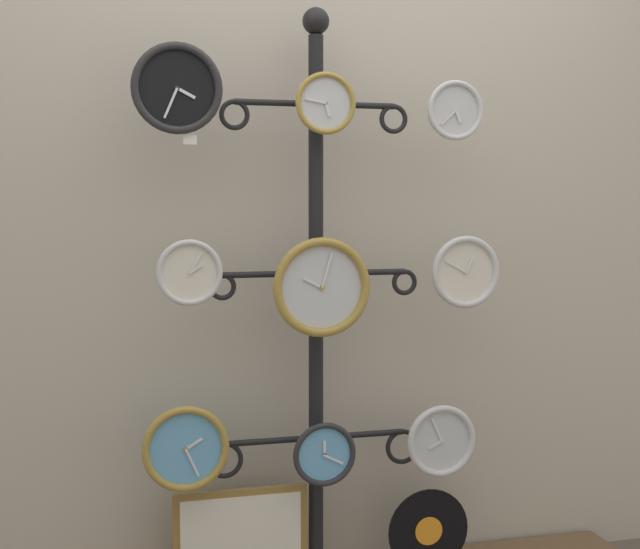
# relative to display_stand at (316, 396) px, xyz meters

# --- Properties ---
(shop_wall) EXTENTS (4.40, 0.04, 2.80)m
(shop_wall) POSITION_rel_display_stand_xyz_m (0.00, 0.16, 0.74)
(shop_wall) COLOR #BCB2A3
(shop_wall) RESTS_ON ground_plane
(display_stand) EXTENTS (0.72, 0.42, 1.90)m
(display_stand) POSITION_rel_display_stand_xyz_m (0.00, 0.00, 0.00)
(display_stand) COLOR black
(display_stand) RESTS_ON ground_plane
(clock_top_left) EXTENTS (0.27, 0.04, 0.27)m
(clock_top_left) POSITION_rel_display_stand_xyz_m (-0.45, -0.11, 0.96)
(clock_top_left) COLOR black
(clock_top_center) EXTENTS (0.19, 0.04, 0.19)m
(clock_top_center) POSITION_rel_display_stand_xyz_m (0.01, -0.09, 0.93)
(clock_top_center) COLOR silver
(clock_top_right) EXTENTS (0.19, 0.04, 0.19)m
(clock_top_right) POSITION_rel_display_stand_xyz_m (0.44, -0.09, 0.92)
(clock_top_right) COLOR silver
(clock_middle_left) EXTENTS (0.20, 0.04, 0.20)m
(clock_middle_left) POSITION_rel_display_stand_xyz_m (-0.42, -0.10, 0.42)
(clock_middle_left) COLOR silver
(clock_middle_center) EXTENTS (0.31, 0.04, 0.31)m
(clock_middle_center) POSITION_rel_display_stand_xyz_m (-0.01, -0.10, 0.36)
(clock_middle_center) COLOR silver
(clock_middle_right) EXTENTS (0.24, 0.04, 0.24)m
(clock_middle_right) POSITION_rel_display_stand_xyz_m (0.48, -0.09, 0.40)
(clock_middle_right) COLOR silver
(clock_bottom_left) EXTENTS (0.27, 0.04, 0.27)m
(clock_bottom_left) POSITION_rel_display_stand_xyz_m (-0.43, -0.09, -0.12)
(clock_bottom_left) COLOR #60A8DB
(clock_bottom_center) EXTENTS (0.21, 0.04, 0.21)m
(clock_bottom_center) POSITION_rel_display_stand_xyz_m (-0.00, -0.10, -0.17)
(clock_bottom_center) COLOR #60A8DB
(clock_bottom_right) EXTENTS (0.24, 0.04, 0.24)m
(clock_bottom_right) POSITION_rel_display_stand_xyz_m (0.39, -0.11, -0.15)
(clock_bottom_right) COLOR silver
(vinyl_record) EXTENTS (0.28, 0.01, 0.28)m
(vinyl_record) POSITION_rel_display_stand_xyz_m (0.37, -0.07, -0.46)
(vinyl_record) COLOR black
(vinyl_record) RESTS_ON low_shelf
(picture_frame) EXTENTS (0.43, 0.02, 0.32)m
(picture_frame) POSITION_rel_display_stand_xyz_m (-0.25, -0.02, -0.44)
(picture_frame) COLOR olive
(picture_frame) RESTS_ON low_shelf
(price_tag_upper) EXTENTS (0.04, 0.00, 0.03)m
(price_tag_upper) POSITION_rel_display_stand_xyz_m (-0.41, -0.11, 0.81)
(price_tag_upper) COLOR white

